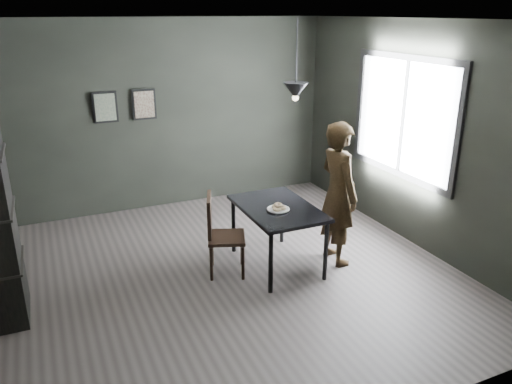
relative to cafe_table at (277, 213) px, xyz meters
name	(u,v)px	position (x,y,z in m)	size (l,w,h in m)	color
ground	(230,274)	(-0.60, 0.00, -0.67)	(5.00, 5.00, 0.00)	#393331
back_wall	(168,116)	(-0.60, 2.50, 0.73)	(5.00, 0.10, 2.80)	black
ceiling	(225,19)	(-0.60, 0.00, 2.13)	(5.00, 5.00, 0.02)	silver
window_assembly	(403,117)	(1.87, 0.20, 0.93)	(0.04, 1.96, 1.56)	white
cafe_table	(277,213)	(0.00, 0.00, 0.00)	(0.80, 1.20, 0.75)	black
white_plate	(278,210)	(-0.04, -0.10, 0.08)	(0.23, 0.23, 0.01)	silver
donut_pile	(278,207)	(-0.04, -0.10, 0.12)	(0.17, 0.17, 0.08)	beige
woman	(338,194)	(0.71, -0.17, 0.19)	(0.63, 0.41, 1.72)	black
wood_chair	(219,230)	(-0.69, 0.10, -0.13)	(0.53, 0.53, 0.96)	black
pendant_lamp	(296,91)	(0.25, 0.10, 1.38)	(0.28, 0.28, 0.86)	black
framed_print_left	(105,107)	(-1.50, 2.47, 0.93)	(0.34, 0.04, 0.44)	black
framed_print_right	(144,104)	(-0.95, 2.47, 0.93)	(0.34, 0.04, 0.44)	black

